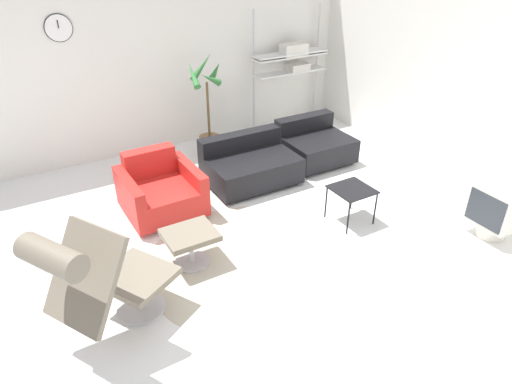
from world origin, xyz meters
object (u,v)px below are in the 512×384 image
object	(u,v)px
couch_low	(250,166)
couch_second	(314,146)
potted_plant	(208,121)
armchair_red	(161,193)
crt_television	(497,209)
lounge_chair	(96,273)
shelf_unit	(293,58)
ottoman	(190,240)
side_table	(352,192)

from	to	relation	value
couch_low	couch_second	bearing A→B (deg)	-174.33
couch_second	potted_plant	size ratio (longest dim) A/B	0.63
couch_low	potted_plant	bearing A→B (deg)	-84.85
armchair_red	potted_plant	distance (m)	1.74
crt_television	lounge_chair	bearing A→B (deg)	81.56
couch_low	crt_television	xyz separation A→B (m)	(1.71, -2.47, 0.11)
shelf_unit	lounge_chair	bearing A→B (deg)	-140.97
couch_low	ottoman	bearing A→B (deg)	42.12
armchair_red	side_table	bearing A→B (deg)	143.84
ottoman	armchair_red	xyz separation A→B (m)	(0.08, 1.10, -0.03)
lounge_chair	armchair_red	xyz separation A→B (m)	(1.08, 1.67, -0.43)
lounge_chair	couch_second	size ratio (longest dim) A/B	1.28
couch_second	crt_television	bearing A→B (deg)	102.70
side_table	shelf_unit	size ratio (longest dim) A/B	0.22
ottoman	crt_television	bearing A→B (deg)	-21.77
couch_low	couch_second	size ratio (longest dim) A/B	1.25
side_table	potted_plant	xyz separation A→B (m)	(-0.62, 2.52, 0.14)
side_table	potted_plant	bearing A→B (deg)	103.87
couch_low	potted_plant	distance (m)	1.13
lounge_chair	couch_low	xyz separation A→B (m)	(2.39, 1.80, -0.46)
lounge_chair	crt_television	distance (m)	4.16
lounge_chair	ottoman	size ratio (longest dim) A/B	2.34
ottoman	crt_television	xyz separation A→B (m)	(3.09, -1.24, 0.05)
armchair_red	couch_low	bearing A→B (deg)	-175.23
couch_second	shelf_unit	distance (m)	1.73
ottoman	side_table	distance (m)	1.94
lounge_chair	shelf_unit	size ratio (longest dim) A/B	0.62
shelf_unit	couch_low	bearing A→B (deg)	-138.25
lounge_chair	couch_second	world-z (taller)	lounge_chair
couch_low	shelf_unit	distance (m)	2.40
ottoman	lounge_chair	bearing A→B (deg)	-150.36
armchair_red	couch_second	distance (m)	2.47
ottoman	shelf_unit	bearing A→B (deg)	41.67
couch_second	side_table	size ratio (longest dim) A/B	2.15
ottoman	crt_television	size ratio (longest dim) A/B	0.85
armchair_red	crt_television	xyz separation A→B (m)	(3.01, -2.34, 0.08)
side_table	armchair_red	bearing A→B (deg)	144.68
couch_second	crt_television	world-z (taller)	same
side_table	crt_television	world-z (taller)	crt_television
couch_second	potted_plant	bearing A→B (deg)	-38.02
couch_second	shelf_unit	xyz separation A→B (m)	(0.50, 1.37, 0.93)
ottoman	couch_second	bearing A→B (deg)	27.69
armchair_red	potted_plant	world-z (taller)	potted_plant
couch_second	shelf_unit	bearing A→B (deg)	-109.49
potted_plant	side_table	bearing A→B (deg)	-76.13
lounge_chair	shelf_unit	world-z (taller)	shelf_unit
shelf_unit	ottoman	bearing A→B (deg)	-138.33
ottoman	potted_plant	bearing A→B (deg)	60.78
potted_plant	shelf_unit	distance (m)	1.89
shelf_unit	couch_second	bearing A→B (deg)	-110.05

